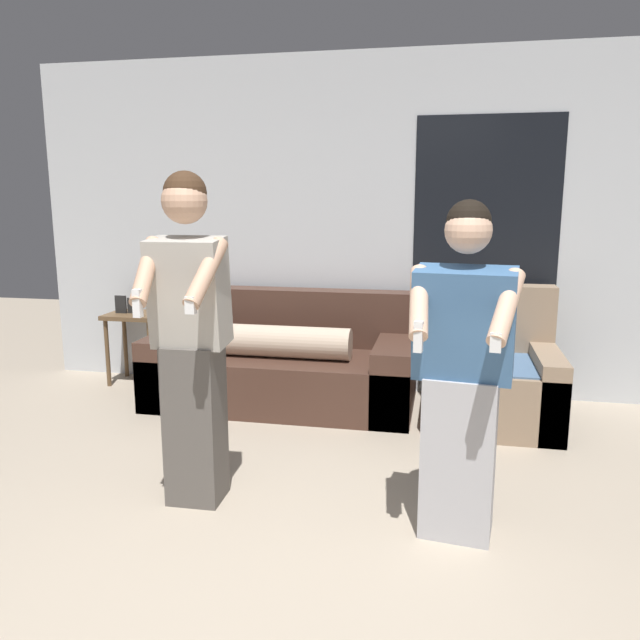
# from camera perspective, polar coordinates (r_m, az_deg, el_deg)

# --- Properties ---
(wall_back) EXTENTS (5.48, 0.07, 2.70)m
(wall_back) POSITION_cam_1_polar(r_m,az_deg,el_deg) (5.12, 3.65, 8.55)
(wall_back) COLOR silver
(wall_back) RESTS_ON ground_plane
(couch) EXTENTS (2.02, 0.93, 0.85)m
(couch) POSITION_cam_1_polar(r_m,az_deg,el_deg) (4.90, -3.31, -4.10)
(couch) COLOR #472D23
(couch) RESTS_ON ground_plane
(armchair) EXTENTS (0.90, 0.90, 0.95)m
(armchair) POSITION_cam_1_polar(r_m,az_deg,el_deg) (4.67, 15.41, -5.17)
(armchair) COLOR #937A60
(armchair) RESTS_ON ground_plane
(side_table) EXTENTS (0.47, 0.38, 0.76)m
(side_table) POSITION_cam_1_polar(r_m,az_deg,el_deg) (5.57, -16.52, -0.45)
(side_table) COLOR brown
(side_table) RESTS_ON ground_plane
(person_left) EXTENTS (0.43, 0.47, 1.71)m
(person_left) POSITION_cam_1_polar(r_m,az_deg,el_deg) (3.22, -11.74, -1.51)
(person_left) COLOR #56514C
(person_left) RESTS_ON ground_plane
(person_right) EXTENTS (0.50, 0.52, 1.58)m
(person_right) POSITION_cam_1_polar(r_m,az_deg,el_deg) (2.93, 12.85, -4.98)
(person_right) COLOR #B2B2B7
(person_right) RESTS_ON ground_plane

